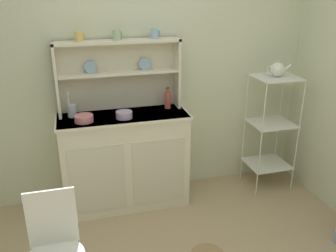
# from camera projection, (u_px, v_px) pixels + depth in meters

# --- Properties ---
(wall_back) EXTENTS (3.84, 0.05, 2.50)m
(wall_back) POSITION_uv_depth(u_px,v_px,m) (145.00, 70.00, 3.41)
(wall_back) COLOR beige
(wall_back) RESTS_ON ground
(hutch_cabinet) EXTENTS (1.18, 0.45, 0.91)m
(hutch_cabinet) POSITION_uv_depth(u_px,v_px,m) (125.00, 159.00, 3.40)
(hutch_cabinet) COLOR silver
(hutch_cabinet) RESTS_ON ground
(hutch_shelf_unit) EXTENTS (1.10, 0.18, 0.64)m
(hutch_shelf_unit) POSITION_uv_depth(u_px,v_px,m) (118.00, 69.00, 3.25)
(hutch_shelf_unit) COLOR beige
(hutch_shelf_unit) RESTS_ON hutch_cabinet
(bakers_rack) EXTENTS (0.42, 0.38, 1.18)m
(bakers_rack) POSITION_uv_depth(u_px,v_px,m) (272.00, 122.00, 3.64)
(bakers_rack) COLOR silver
(bakers_rack) RESTS_ON ground
(wire_chair) EXTENTS (0.36, 0.36, 0.85)m
(wire_chair) POSITION_uv_depth(u_px,v_px,m) (54.00, 243.00, 2.24)
(wire_chair) COLOR white
(wire_chair) RESTS_ON ground
(cup_gold_0) EXTENTS (0.09, 0.08, 0.08)m
(cup_gold_0) POSITION_uv_depth(u_px,v_px,m) (79.00, 36.00, 3.02)
(cup_gold_0) COLOR #DBB760
(cup_gold_0) RESTS_ON hutch_shelf_unit
(cup_sage_1) EXTENTS (0.09, 0.07, 0.09)m
(cup_sage_1) POSITION_uv_depth(u_px,v_px,m) (117.00, 35.00, 3.09)
(cup_sage_1) COLOR #9EB78E
(cup_sage_1) RESTS_ON hutch_shelf_unit
(cup_sky_2) EXTENTS (0.09, 0.07, 0.09)m
(cup_sky_2) POSITION_uv_depth(u_px,v_px,m) (155.00, 34.00, 3.17)
(cup_sky_2) COLOR #8EB2D1
(cup_sky_2) RESTS_ON hutch_shelf_unit
(bowl_mixing_large) EXTENTS (0.16, 0.16, 0.06)m
(bowl_mixing_large) POSITION_uv_depth(u_px,v_px,m) (84.00, 118.00, 3.08)
(bowl_mixing_large) COLOR #D17A84
(bowl_mixing_large) RESTS_ON hutch_cabinet
(bowl_floral_medium) EXTENTS (0.14, 0.14, 0.06)m
(bowl_floral_medium) POSITION_uv_depth(u_px,v_px,m) (124.00, 115.00, 3.16)
(bowl_floral_medium) COLOR #B79ECC
(bowl_floral_medium) RESTS_ON hutch_cabinet
(jam_bottle) EXTENTS (0.06, 0.06, 0.20)m
(jam_bottle) POSITION_uv_depth(u_px,v_px,m) (168.00, 99.00, 3.39)
(jam_bottle) COLOR #B74C47
(jam_bottle) RESTS_ON hutch_cabinet
(utensil_jar) EXTENTS (0.08, 0.08, 0.23)m
(utensil_jar) POSITION_uv_depth(u_px,v_px,m) (72.00, 110.00, 3.18)
(utensil_jar) COLOR #B2B7C6
(utensil_jar) RESTS_ON hutch_cabinet
(porcelain_teapot) EXTENTS (0.23, 0.14, 0.16)m
(porcelain_teapot) POSITION_uv_depth(u_px,v_px,m) (277.00, 70.00, 3.44)
(porcelain_teapot) COLOR white
(porcelain_teapot) RESTS_ON bakers_rack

